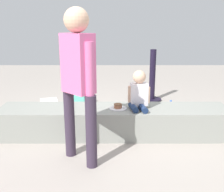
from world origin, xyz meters
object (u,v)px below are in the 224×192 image
Objects in this scene: cake_box_white at (49,103)px; party_cup_red at (85,106)px; water_bottle_near_gift at (170,107)px; cake_plate at (118,107)px; handbag_black_leather at (137,104)px; water_bottle_far_side at (118,111)px; gift_bag at (78,96)px; child_seated at (138,92)px; adult_standing at (78,73)px.

party_cup_red is at bearing -12.68° from cake_box_white.
cake_plate is at bearing -132.94° from water_bottle_near_gift.
handbag_black_leather reaches higher than cake_box_white.
water_bottle_near_gift is 1.74× the size of party_cup_red.
handbag_black_leather is (0.33, 0.25, 0.03)m from water_bottle_far_side.
cake_plate is 1.99× the size of party_cup_red.
water_bottle_far_side is (0.02, 0.74, -0.29)m from cake_plate.
cake_box_white is (-0.50, -0.07, -0.10)m from gift_bag.
water_bottle_far_side is 0.68× the size of cake_box_white.
adult_standing reaches higher than child_seated.
party_cup_red is 0.34× the size of handbag_black_leather.
adult_standing is at bearing -107.05° from water_bottle_far_side.
child_seated is at bearing -54.05° from party_cup_red.
adult_standing is at bearing -122.16° from cake_plate.
handbag_black_leather is at bearing 36.64° from water_bottle_far_side.
water_bottle_near_gift reaches higher than party_cup_red.
cake_plate is 1.08m from handbag_black_leather.
cake_box_white is at bearing 167.32° from party_cup_red.
child_seated is 0.31× the size of adult_standing.
gift_bag reaches higher than handbag_black_leather.
cake_box_white is at bearing -172.09° from gift_bag.
child_seated reaches higher than water_bottle_far_side.
adult_standing is 4.64× the size of handbag_black_leather.
water_bottle_near_gift is at bearing 51.04° from adult_standing.
gift_bag is 1.85× the size of water_bottle_near_gift.
party_cup_red is (-1.41, 0.15, -0.03)m from water_bottle_near_gift.
adult_standing is 7.91× the size of water_bottle_far_side.
water_bottle_near_gift is 1.42m from party_cup_red.
cake_box_white is 0.86× the size of handbag_black_leather.
adult_standing is 2.22m from water_bottle_near_gift.
cake_plate is at bearing -46.69° from cake_box_white.
adult_standing is 1.97m from handbag_black_leather.
handbag_black_leather is at bearing -9.69° from cake_box_white.
water_bottle_near_gift is at bearing 47.06° from cake_plate.
cake_plate is at bearing 57.84° from adult_standing.
cake_plate is 1.14× the size of water_bottle_near_gift.
handbag_black_leather is (1.53, -0.26, 0.06)m from cake_box_white.
gift_bag is at bearing 125.72° from child_seated.
child_seated is 1.65m from gift_bag.
water_bottle_near_gift is (1.56, -0.37, -0.07)m from gift_bag.
adult_standing is at bearing -114.86° from handbag_black_leather.
child_seated is 0.90m from water_bottle_far_side.
gift_bag is 1.27× the size of cake_box_white.
child_seated is 2.16× the size of cake_plate.
gift_bag is at bearing 162.11° from handbag_black_leather.
cake_plate is 1.14× the size of water_bottle_far_side.
adult_standing is 0.94m from cake_plate.
party_cup_red is (0.15, -0.22, -0.11)m from gift_bag.
handbag_black_leather reaches higher than party_cup_red.
child_seated is at bearing -71.64° from water_bottle_far_side.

